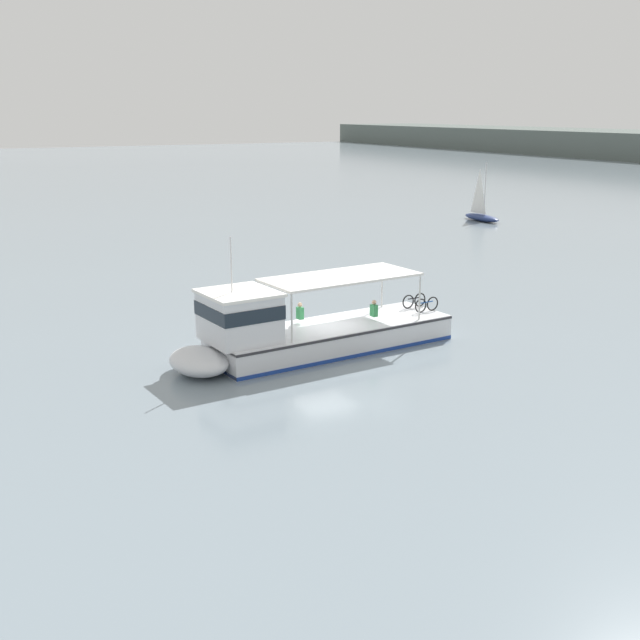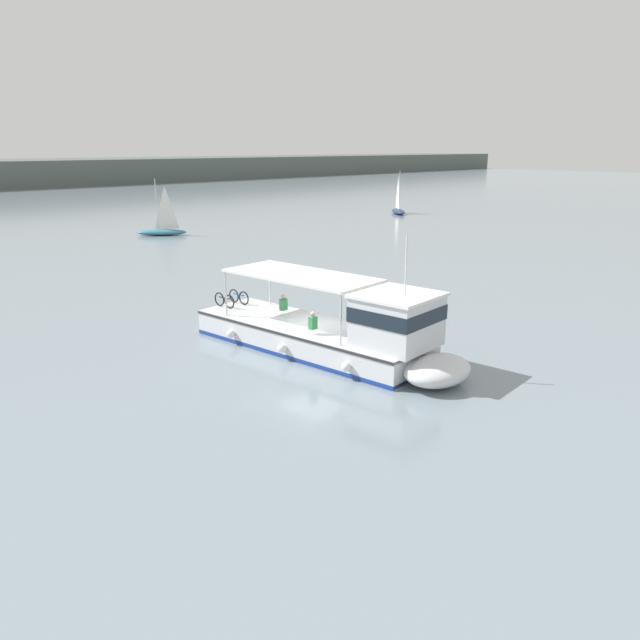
% 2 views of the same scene
% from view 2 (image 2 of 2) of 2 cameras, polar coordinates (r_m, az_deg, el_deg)
% --- Properties ---
extents(ground_plane, '(400.00, 400.00, 0.00)m').
position_cam_2_polar(ground_plane, '(26.03, -0.52, -2.89)').
color(ground_plane, gray).
extents(ferry_main, '(4.32, 13.00, 5.32)m').
position_cam_2_polar(ferry_main, '(24.97, 1.77, -1.27)').
color(ferry_main, silver).
rests_on(ferry_main, ground).
extents(sailboat_mid_channel, '(4.59, 4.14, 5.40)m').
position_cam_2_polar(sailboat_mid_channel, '(62.07, -14.46, 8.12)').
color(sailboat_mid_channel, teal).
rests_on(sailboat_mid_channel, ground).
extents(sailboat_near_starboard, '(4.16, 4.57, 5.40)m').
position_cam_2_polar(sailboat_near_starboard, '(80.31, 7.27, 10.14)').
color(sailboat_near_starboard, navy).
rests_on(sailboat_near_starboard, ground).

